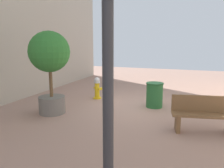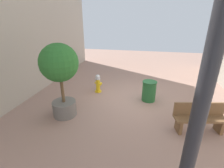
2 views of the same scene
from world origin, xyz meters
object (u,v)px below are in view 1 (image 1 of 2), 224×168
(street_lamp, at_px, (108,15))
(planter_tree, at_px, (50,60))
(fire_hydrant, at_px, (97,88))
(trash_bin, at_px, (154,95))
(bench_near, at_px, (203,114))

(street_lamp, bearing_deg, planter_tree, -46.15)
(fire_hydrant, xyz_separation_m, street_lamp, (-2.70, 5.73, 2.19))
(fire_hydrant, distance_m, planter_tree, 2.69)
(fire_hydrant, relative_size, trash_bin, 1.00)
(fire_hydrant, height_order, street_lamp, street_lamp)
(planter_tree, xyz_separation_m, trash_bin, (-3.07, -1.86, -1.30))
(fire_hydrant, relative_size, bench_near, 0.54)
(planter_tree, bearing_deg, fire_hydrant, -105.58)
(bench_near, xyz_separation_m, trash_bin, (1.56, -1.81, -0.04))
(planter_tree, bearing_deg, trash_bin, -148.84)
(street_lamp, distance_m, trash_bin, 5.76)
(trash_bin, bearing_deg, fire_hydrant, -9.60)
(street_lamp, bearing_deg, bench_near, -110.36)
(fire_hydrant, xyz_separation_m, trash_bin, (-2.44, 0.41, 0.00))
(street_lamp, relative_size, trash_bin, 4.81)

